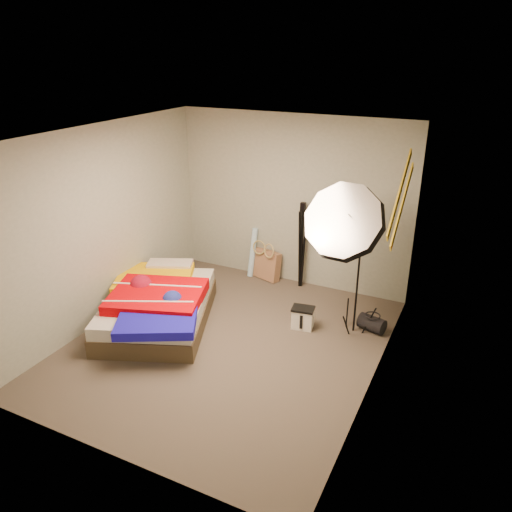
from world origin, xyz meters
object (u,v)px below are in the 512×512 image
Objects in this scene: camera_case at (303,318)px; duffel_bag at (372,324)px; bed at (158,305)px; tote_bag at (267,265)px; wrapping_roll at (253,253)px; camera_tripod at (302,239)px; photo_umbrella at (345,223)px.

camera_case is 0.80× the size of duffel_bag.
camera_case is at bearing 22.05° from bed.
duffel_bag is (1.84, -0.83, -0.12)m from tote_bag.
wrapping_roll is at bearing 129.20° from camera_case.
duffel_bag is (2.09, -0.83, -0.28)m from wrapping_roll.
wrapping_roll is 0.36× the size of bed.
camera_tripod is at bearing 103.60° from camera_case.
wrapping_roll is 2.34× the size of duffel_bag.
tote_bag is 0.22× the size of photo_umbrella.
camera_tripod is at bearing 131.88° from photo_umbrella.
wrapping_roll reaches higher than camera_case.
camera_tripod is at bearing -2.09° from wrapping_roll.
photo_umbrella reaches higher than camera_tripod.
bed is at bearing -103.90° from wrapping_roll.
wrapping_roll is at bearing -162.74° from tote_bag.
camera_tripod is (0.57, -0.03, 0.52)m from tote_bag.
camera_case is 0.12× the size of bed.
photo_umbrella reaches higher than duffel_bag.
tote_bag is at bearing 69.20° from bed.
duffel_bag is at bearing -6.87° from tote_bag.
duffel_bag is at bearing 27.86° from photo_umbrella.
wrapping_roll is at bearing 148.95° from photo_umbrella.
bed is at bearing -159.43° from photo_umbrella.
bed is 1.06× the size of photo_umbrella.
wrapping_roll is 1.73m from camera_case.
wrapping_roll is 0.38× the size of photo_umbrella.
photo_umbrella is at bearing 20.57° from bed.
bed reaches higher than duffel_bag.
wrapping_roll is at bearing 173.59° from duffel_bag.
photo_umbrella is at bearing 5.31° from camera_case.
camera_case is (1.27, -1.14, -0.25)m from wrapping_roll.
duffel_bag is (0.81, 0.31, -0.03)m from camera_case.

